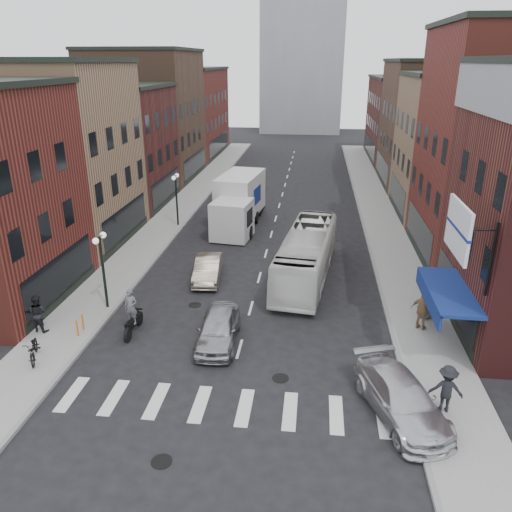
{
  "coord_description": "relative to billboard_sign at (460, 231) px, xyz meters",
  "views": [
    {
      "loc": [
        3.03,
        -18.14,
        12.13
      ],
      "look_at": [
        0.08,
        6.67,
        2.3
      ],
      "focal_mm": 35.0,
      "sensor_mm": 36.0,
      "label": 1
    }
  ],
  "objects": [
    {
      "name": "motorcycle_rider",
      "position": [
        -13.79,
        1.27,
        -5.05
      ],
      "size": [
        0.67,
        2.27,
        2.31
      ],
      "rotation": [
        0.0,
        0.0,
        -0.1
      ],
      "color": "black",
      "rests_on": "ground"
    },
    {
      "name": "curb_right",
      "position": [
        -1.59,
        21.5,
        -6.13
      ],
      "size": [
        0.2,
        74.0,
        0.16
      ],
      "primitive_type": "cube",
      "color": "gray",
      "rests_on": "ground"
    },
    {
      "name": "sedan_left_near",
      "position": [
        -9.62,
        0.94,
        -5.39
      ],
      "size": [
        1.93,
        4.43,
        1.49
      ],
      "primitive_type": "imported",
      "rotation": [
        0.0,
        0.0,
        0.04
      ],
      "color": "#A2A1A6",
      "rests_on": "ground"
    },
    {
      "name": "streetlamp_far",
      "position": [
        -15.99,
        17.5,
        -3.22
      ],
      "size": [
        0.32,
        1.22,
        4.11
      ],
      "color": "black",
      "rests_on": "ground"
    },
    {
      "name": "curb_car",
      "position": [
        -2.09,
        -3.23,
        -5.4
      ],
      "size": [
        3.62,
        5.45,
        1.47
      ],
      "primitive_type": "imported",
      "rotation": [
        0.0,
        0.0,
        0.34
      ],
      "color": "silver",
      "rests_on": "ground"
    },
    {
      "name": "bldg_left_mid_b",
      "position": [
        -23.58,
        23.5,
        -0.98
      ],
      "size": [
        10.3,
        10.2,
        10.3
      ],
      "color": "#461919",
      "rests_on": "ground"
    },
    {
      "name": "sedan_left_far",
      "position": [
        -11.56,
        7.87,
        -5.45
      ],
      "size": [
        1.82,
        4.24,
        1.36
      ],
      "primitive_type": "imported",
      "rotation": [
        0.0,
        0.0,
        0.09
      ],
      "color": "#AEA28D",
      "rests_on": "ground"
    },
    {
      "name": "bldg_left_far_b",
      "position": [
        -23.58,
        48.5,
        -0.48
      ],
      "size": [
        10.3,
        16.2,
        11.3
      ],
      "color": "maroon",
      "rests_on": "ground"
    },
    {
      "name": "awning_blue",
      "position": [
        0.34,
        2.0,
        -3.5
      ],
      "size": [
        1.8,
        5.0,
        0.78
      ],
      "color": "navy",
      "rests_on": "ground"
    },
    {
      "name": "crosswalk_stripes",
      "position": [
        -8.59,
        -3.5,
        -6.13
      ],
      "size": [
        12.0,
        2.2,
        0.01
      ],
      "primitive_type": "cube",
      "color": "silver",
      "rests_on": "ground"
    },
    {
      "name": "parked_bicycle",
      "position": [
        -17.14,
        -1.56,
        -5.47
      ],
      "size": [
        1.41,
        2.04,
        1.02
      ],
      "primitive_type": "imported",
      "rotation": [
        0.0,
        0.0,
        0.42
      ],
      "color": "black",
      "rests_on": "sidewalk_left"
    },
    {
      "name": "bldg_left_mid_a",
      "position": [
        -23.58,
        13.5,
        0.02
      ],
      "size": [
        10.3,
        10.2,
        12.3
      ],
      "color": "#9E7857",
      "rests_on": "ground"
    },
    {
      "name": "ground",
      "position": [
        -8.59,
        -0.5,
        -6.13
      ],
      "size": [
        160.0,
        160.0,
        0.0
      ],
      "primitive_type": "plane",
      "color": "black",
      "rests_on": "ground"
    },
    {
      "name": "curb_left",
      "position": [
        -15.59,
        21.5,
        -6.13
      ],
      "size": [
        0.2,
        74.0,
        0.16
      ],
      "primitive_type": "cube",
      "color": "gray",
      "rests_on": "ground"
    },
    {
      "name": "ped_right_b",
      "position": [
        -0.21,
        3.08,
        -5.01
      ],
      "size": [
        1.28,
        1.09,
        1.95
      ],
      "primitive_type": "imported",
      "rotation": [
        0.0,
        0.0,
        2.59
      ],
      "color": "#8D6948",
      "rests_on": "sidewalk_right"
    },
    {
      "name": "ped_right_a",
      "position": [
        -0.49,
        -2.94,
        -5.06
      ],
      "size": [
        1.27,
        0.75,
        1.85
      ],
      "primitive_type": "imported",
      "rotation": [
        0.0,
        0.0,
        3.01
      ],
      "color": "black",
      "rests_on": "sidewalk_right"
    },
    {
      "name": "transit_bus",
      "position": [
        -5.83,
        8.83,
        -4.67
      ],
      "size": [
        3.71,
        10.73,
        2.93
      ],
      "primitive_type": "imported",
      "rotation": [
        0.0,
        0.0,
        -0.12
      ],
      "color": "silver",
      "rests_on": "ground"
    },
    {
      "name": "box_truck",
      "position": [
        -11.31,
        18.11,
        -4.22
      ],
      "size": [
        3.44,
        9.17,
        3.87
      ],
      "rotation": [
        0.0,
        0.0,
        -0.13
      ],
      "color": "silver",
      "rests_on": "ground"
    },
    {
      "name": "bldg_left_far_a",
      "position": [
        -23.58,
        34.5,
        0.52
      ],
      "size": [
        10.3,
        12.2,
        13.3
      ],
      "color": "#4D3626",
      "rests_on": "ground"
    },
    {
      "name": "bldg_right_far_b",
      "position": [
        6.41,
        48.5,
        -0.98
      ],
      "size": [
        10.3,
        16.2,
        10.3
      ],
      "color": "#461919",
      "rests_on": "ground"
    },
    {
      "name": "bldg_right_far_a",
      "position": [
        6.41,
        34.5,
        0.02
      ],
      "size": [
        10.3,
        12.2,
        12.3
      ],
      "color": "#4D3626",
      "rests_on": "ground"
    },
    {
      "name": "bldg_right_mid_b",
      "position": [
        6.41,
        23.5,
        -0.48
      ],
      "size": [
        10.3,
        10.2,
        11.3
      ],
      "color": "#9E7857",
      "rests_on": "ground"
    },
    {
      "name": "streetlamp_near",
      "position": [
        -15.99,
        3.5,
        -3.22
      ],
      "size": [
        0.32,
        1.22,
        4.11
      ],
      "color": "black",
      "rests_on": "ground"
    },
    {
      "name": "sidewalk_left",
      "position": [
        -17.09,
        21.5,
        -6.06
      ],
      "size": [
        3.0,
        74.0,
        0.15
      ],
      "primitive_type": "cube",
      "color": "gray",
      "rests_on": "ground"
    },
    {
      "name": "billboard_sign",
      "position": [
        0.0,
        0.0,
        0.0
      ],
      "size": [
        1.52,
        3.0,
        3.7
      ],
      "color": "black",
      "rests_on": "ground"
    },
    {
      "name": "bike_rack",
      "position": [
        -16.19,
        0.8,
        -5.58
      ],
      "size": [
        0.08,
        0.68,
        0.8
      ],
      "color": "#D8590C",
      "rests_on": "sidewalk_left"
    },
    {
      "name": "ped_left_solo",
      "position": [
        -18.19,
        0.77,
        -5.07
      ],
      "size": [
        0.96,
        0.64,
        1.83
      ],
      "primitive_type": "imported",
      "rotation": [
        0.0,
        0.0,
        2.99
      ],
      "color": "black",
      "rests_on": "sidewalk_left"
    },
    {
      "name": "sidewalk_right",
      "position": [
        -0.09,
        21.5,
        -6.06
      ],
      "size": [
        3.0,
        74.0,
        0.15
      ],
      "primitive_type": "cube",
      "color": "gray",
      "rests_on": "ground"
    },
    {
      "name": "ped_right_c",
      "position": [
        0.2,
        4.26,
        -5.12
      ],
      "size": [
        0.98,
        0.8,
        1.72
      ],
      "primitive_type": "imported",
      "rotation": [
        0.0,
        0.0,
        3.49
      ],
      "color": "slate",
      "rests_on": "sidewalk_right"
    }
  ]
}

